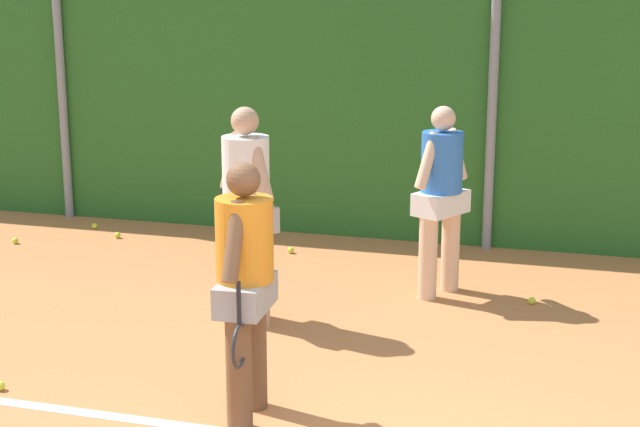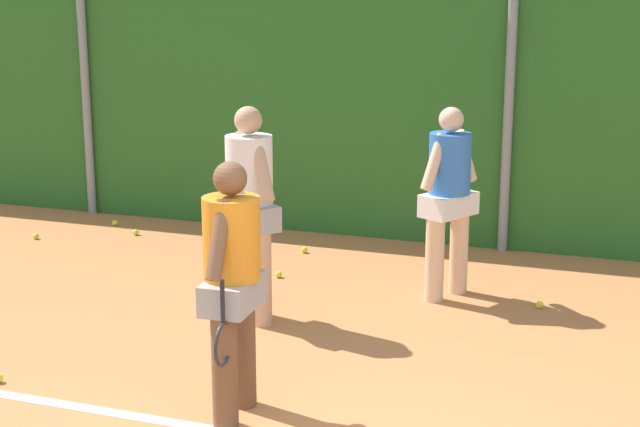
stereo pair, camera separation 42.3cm
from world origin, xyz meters
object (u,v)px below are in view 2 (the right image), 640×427
object	(u,v)px
tennis_ball_12	(136,232)
player_backcourt_far	(449,192)
tennis_ball_6	(279,274)
player_foreground_near	(232,277)
tennis_ball_8	(36,236)
player_midcourt	(249,202)
tennis_ball_11	(304,250)
tennis_ball_9	(115,223)
tennis_ball_4	(540,305)

from	to	relation	value
tennis_ball_12	player_backcourt_far	bearing A→B (deg)	-14.11
tennis_ball_6	tennis_ball_12	distance (m)	2.27
player_foreground_near	tennis_ball_12	xyz separation A→B (m)	(-2.91, 3.78, -0.91)
tennis_ball_8	tennis_ball_12	xyz separation A→B (m)	(0.95, 0.51, 0.00)
player_midcourt	tennis_ball_8	bearing A→B (deg)	13.09
player_foreground_near	tennis_ball_11	bearing A→B (deg)	-169.27
tennis_ball_6	tennis_ball_9	size ratio (longest dim) A/B	1.00
player_midcourt	tennis_ball_6	size ratio (longest dim) A/B	27.11
tennis_ball_4	tennis_ball_6	bearing A→B (deg)	178.43
tennis_ball_6	player_backcourt_far	bearing A→B (deg)	-0.33
player_foreground_near	tennis_ball_6	size ratio (longest dim) A/B	25.65
player_foreground_near	tennis_ball_8	xyz separation A→B (m)	(-3.86, 3.27, -0.91)
player_midcourt	tennis_ball_12	xyz separation A→B (m)	(-2.27, 2.03, -0.97)
tennis_ball_12	player_midcourt	bearing A→B (deg)	-41.82
tennis_ball_9	tennis_ball_11	xyz separation A→B (m)	(2.45, -0.33, 0.00)
player_foreground_near	player_midcourt	distance (m)	1.86
tennis_ball_6	tennis_ball_11	distance (m)	0.88
player_backcourt_far	tennis_ball_11	bearing A→B (deg)	89.96
player_foreground_near	tennis_ball_4	distance (m)	3.36
player_foreground_near	tennis_ball_4	world-z (taller)	player_foreground_near
tennis_ball_8	player_foreground_near	bearing A→B (deg)	-40.24
tennis_ball_11	tennis_ball_12	size ratio (longest dim) A/B	1.00
tennis_ball_4	tennis_ball_6	xyz separation A→B (m)	(-2.46, 0.07, 0.00)
tennis_ball_4	tennis_ball_12	bearing A→B (deg)	167.72
tennis_ball_6	tennis_ball_8	distance (m)	3.05
player_backcourt_far	tennis_ball_6	distance (m)	1.87
player_foreground_near	tennis_ball_11	size ratio (longest dim) A/B	25.65
tennis_ball_4	tennis_ball_6	size ratio (longest dim) A/B	1.00
tennis_ball_12	player_foreground_near	bearing A→B (deg)	-52.39
player_midcourt	tennis_ball_8	world-z (taller)	player_midcourt
tennis_ball_12	tennis_ball_9	bearing A→B (deg)	146.61
tennis_ball_11	tennis_ball_12	bearing A→B (deg)	178.83
player_foreground_near	tennis_ball_12	bearing A→B (deg)	-145.22
tennis_ball_8	tennis_ball_11	xyz separation A→B (m)	(2.96, 0.47, 0.00)
player_backcourt_far	player_midcourt	bearing A→B (deg)	155.61
tennis_ball_6	tennis_ball_12	world-z (taller)	same
player_midcourt	tennis_ball_4	size ratio (longest dim) A/B	27.11
player_backcourt_far	tennis_ball_4	size ratio (longest dim) A/B	25.86
player_foreground_near	tennis_ball_11	xyz separation A→B (m)	(-0.90, 3.74, -0.91)
player_foreground_near	tennis_ball_6	xyz separation A→B (m)	(-0.84, 2.86, -0.91)
player_midcourt	tennis_ball_11	bearing A→B (deg)	-44.12
player_midcourt	tennis_ball_9	world-z (taller)	player_midcourt
tennis_ball_11	tennis_ball_12	distance (m)	2.01
player_foreground_near	tennis_ball_8	world-z (taller)	player_foreground_near
player_foreground_near	tennis_ball_8	distance (m)	5.14
player_backcourt_far	tennis_ball_4	bearing A→B (deg)	-66.21
player_backcourt_far	tennis_ball_4	xyz separation A→B (m)	(0.84, -0.06, -0.93)
player_midcourt	tennis_ball_11	distance (m)	2.23
tennis_ball_9	tennis_ball_12	size ratio (longest dim) A/B	1.00
tennis_ball_9	tennis_ball_4	bearing A→B (deg)	-14.40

